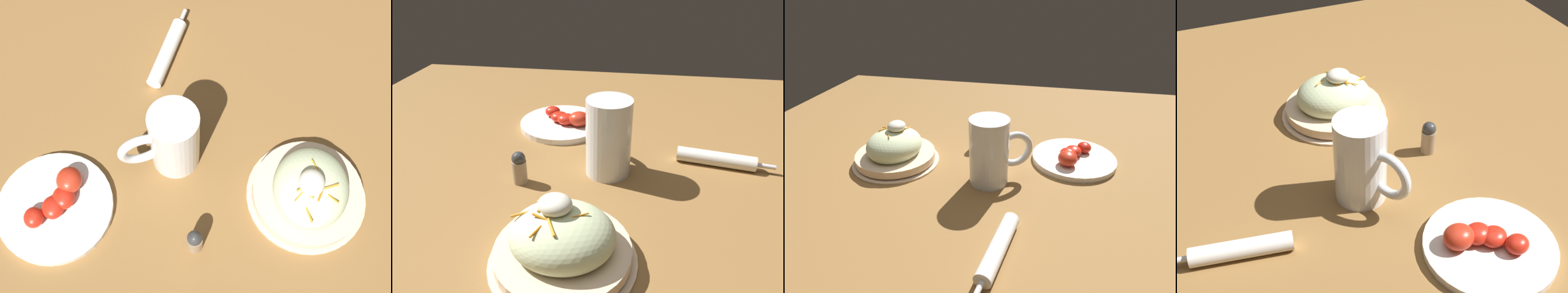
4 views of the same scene
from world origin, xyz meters
TOP-DOWN VIEW (x-y plane):
  - ground_plane at (0.00, 0.00)m, footprint 1.43×1.43m
  - salad_plate at (0.00, 0.19)m, footprint 0.21×0.21m
  - beer_mug at (-0.04, -0.06)m, footprint 0.10×0.14m
  - napkin_roll at (-0.26, -0.11)m, footprint 0.19×0.05m
  - tomato_plate at (0.09, -0.25)m, footprint 0.21×0.21m
  - salt_shaker at (0.12, 0.01)m, footprint 0.03×0.03m

SIDE VIEW (x-z plane):
  - ground_plane at x=0.00m, z-range 0.00..0.00m
  - tomato_plate at x=0.09m, z-range -0.01..0.04m
  - napkin_roll at x=-0.26m, z-range 0.00..0.03m
  - salt_shaker at x=0.12m, z-range 0.00..0.07m
  - salad_plate at x=0.00m, z-range -0.02..0.09m
  - beer_mug at x=-0.04m, z-range -0.01..0.15m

